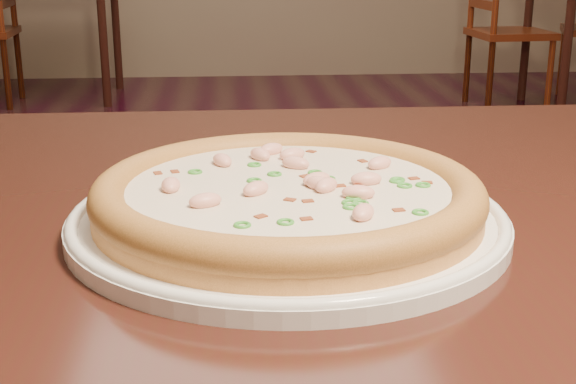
{
  "coord_description": "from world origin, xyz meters",
  "views": [
    {
      "loc": [
        -0.12,
        -1.35,
        0.96
      ],
      "look_at": [
        -0.07,
        -0.77,
        0.78
      ],
      "focal_mm": 50.0,
      "sensor_mm": 36.0,
      "label": 1
    }
  ],
  "objects": [
    {
      "name": "hero_table",
      "position": [
        0.05,
        -0.72,
        0.65
      ],
      "size": [
        1.2,
        0.8,
        0.75
      ],
      "color": "black",
      "rests_on": "ground"
    },
    {
      "name": "plate",
      "position": [
        -0.07,
        -0.77,
        0.76
      ],
      "size": [
        0.33,
        0.33,
        0.02
      ],
      "color": "white",
      "rests_on": "hero_table"
    },
    {
      "name": "pizza",
      "position": [
        -0.07,
        -0.77,
        0.78
      ],
      "size": [
        0.3,
        0.3,
        0.03
      ],
      "color": "gold",
      "rests_on": "plate"
    },
    {
      "name": "chair_c",
      "position": [
        1.5,
        3.27,
        0.44
      ],
      "size": [
        0.45,
        0.45,
        0.95
      ],
      "color": "#4F1E11",
      "rests_on": "ground"
    }
  ]
}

